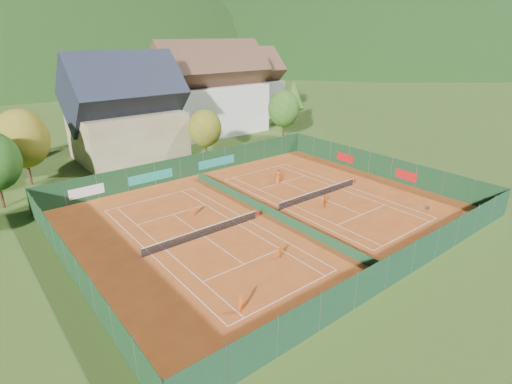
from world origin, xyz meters
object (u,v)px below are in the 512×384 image
(player_left_far, at_px, (192,211))
(ball_hopper, at_px, (427,208))
(player_left_near, at_px, (241,304))
(hotel_block_a, at_px, (210,94))
(player_right_near, at_px, (325,201))
(player_left_mid, at_px, (280,253))
(player_right_far_a, at_px, (278,178))
(player_right_far_b, at_px, (278,173))
(hotel_block_b, at_px, (244,88))
(chalet, at_px, (126,115))

(player_left_far, bearing_deg, ball_hopper, 173.20)
(player_left_near, bearing_deg, ball_hopper, -8.39)
(hotel_block_a, height_order, player_right_near, hotel_block_a)
(hotel_block_a, xyz_separation_m, player_left_mid, (-21.07, -43.68, -6.78))
(player_left_mid, bearing_deg, player_right_near, 54.63)
(ball_hopper, height_order, player_left_far, player_left_far)
(player_left_near, distance_m, player_right_near, 20.26)
(ball_hopper, xyz_separation_m, player_right_far_a, (-6.75, 17.00, 0.23))
(player_left_mid, bearing_deg, player_right_far_b, 78.84)
(ball_hopper, distance_m, player_right_near, 11.10)
(player_right_far_a, height_order, player_right_far_b, player_right_far_a)
(player_left_far, relative_size, player_right_near, 0.93)
(ball_hopper, bearing_deg, player_right_near, 133.75)
(hotel_block_b, height_order, ball_hopper, hotel_block_b)
(player_right_near, bearing_deg, player_left_far, 119.66)
(ball_hopper, relative_size, player_right_far_b, 0.62)
(player_left_far, bearing_deg, player_right_far_a, -142.73)
(hotel_block_a, distance_m, player_left_far, 39.26)
(ball_hopper, height_order, player_right_far_b, player_right_far_b)
(player_right_near, xyz_separation_m, player_right_far_a, (0.92, 8.99, 0.09))
(hotel_block_b, distance_m, player_left_far, 54.10)
(player_left_mid, distance_m, player_right_far_b, 21.05)
(hotel_block_b, relative_size, player_left_far, 13.23)
(hotel_block_a, xyz_separation_m, player_right_near, (-9.68, -38.45, -6.68))
(player_left_mid, height_order, player_left_far, player_left_far)
(ball_hopper, bearing_deg, hotel_block_a, 87.52)
(hotel_block_b, xyz_separation_m, player_left_near, (-41.91, -55.28, -5.90))
(player_right_near, bearing_deg, player_left_mid, 172.99)
(chalet, height_order, player_left_near, chalet)
(chalet, xyz_separation_m, player_right_near, (9.32, -32.45, -5.93))
(player_left_mid, bearing_deg, hotel_block_b, 85.80)
(chalet, xyz_separation_m, player_left_near, (-8.91, -41.28, -5.90))
(hotel_block_b, xyz_separation_m, player_right_near, (-23.68, -46.45, -5.92))
(hotel_block_a, xyz_separation_m, player_left_far, (-22.63, -31.37, -6.73))
(chalet, distance_m, hotel_block_b, 35.85)
(hotel_block_a, xyz_separation_m, player_right_far_b, (-7.23, -27.83, -6.74))
(chalet, relative_size, player_left_far, 12.41)
(ball_hopper, xyz_separation_m, player_left_far, (-20.62, 15.09, 0.10))
(player_left_far, bearing_deg, chalet, -68.73)
(player_right_far_a, bearing_deg, chalet, -79.37)
(chalet, bearing_deg, player_left_mid, -93.15)
(hotel_block_b, bearing_deg, player_left_far, -132.93)
(player_left_far, relative_size, player_right_far_a, 0.83)
(player_right_far_a, bearing_deg, ball_hopper, 98.70)
(hotel_block_b, xyz_separation_m, player_right_far_a, (-22.76, -37.46, -5.83))
(chalet, xyz_separation_m, ball_hopper, (16.99, -40.46, -6.07))
(chalet, bearing_deg, hotel_block_b, 22.99)
(hotel_block_b, distance_m, player_right_far_a, 44.22)
(player_left_near, relative_size, player_left_mid, 1.20)
(chalet, relative_size, player_right_near, 11.59)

